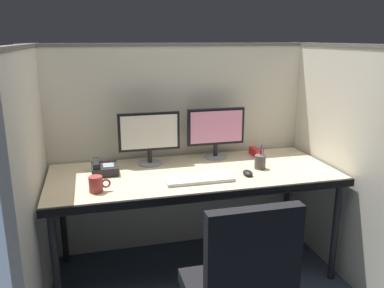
# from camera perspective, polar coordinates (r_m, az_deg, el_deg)

# --- Properties ---
(cubicle_partition_rear) EXTENTS (2.21, 0.06, 1.57)m
(cubicle_partition_rear) POSITION_cam_1_polar(r_m,az_deg,el_deg) (3.06, -1.84, -0.51)
(cubicle_partition_rear) COLOR beige
(cubicle_partition_rear) RESTS_ON ground
(cubicle_partition_left) EXTENTS (0.06, 1.41, 1.57)m
(cubicle_partition_left) POSITION_cam_1_polar(r_m,az_deg,el_deg) (2.50, -21.83, -5.23)
(cubicle_partition_left) COLOR beige
(cubicle_partition_left) RESTS_ON ground
(cubicle_partition_right) EXTENTS (0.06, 1.41, 1.57)m
(cubicle_partition_right) POSITION_cam_1_polar(r_m,az_deg,el_deg) (2.97, 19.73, -1.92)
(cubicle_partition_right) COLOR beige
(cubicle_partition_right) RESTS_ON ground
(desk) EXTENTS (1.90, 0.80, 0.74)m
(desk) POSITION_cam_1_polar(r_m,az_deg,el_deg) (2.67, 0.34, -5.10)
(desk) COLOR beige
(desk) RESTS_ON ground
(monitor_left) EXTENTS (0.43, 0.17, 0.37)m
(monitor_left) POSITION_cam_1_polar(r_m,az_deg,el_deg) (2.78, -6.17, 1.35)
(monitor_left) COLOR gray
(monitor_left) RESTS_ON desk
(monitor_right) EXTENTS (0.43, 0.17, 0.37)m
(monitor_right) POSITION_cam_1_polar(r_m,az_deg,el_deg) (2.93, 3.46, 2.09)
(monitor_right) COLOR gray
(monitor_right) RESTS_ON desk
(keyboard_main) EXTENTS (0.43, 0.15, 0.02)m
(keyboard_main) POSITION_cam_1_polar(r_m,az_deg,el_deg) (2.50, 1.06, -5.08)
(keyboard_main) COLOR silver
(keyboard_main) RESTS_ON desk
(computer_mouse) EXTENTS (0.06, 0.10, 0.04)m
(computer_mouse) POSITION_cam_1_polar(r_m,az_deg,el_deg) (2.62, 8.02, -4.14)
(computer_mouse) COLOR black
(computer_mouse) RESTS_ON desk
(pen_cup) EXTENTS (0.08, 0.08, 0.17)m
(pen_cup) POSITION_cam_1_polar(r_m,az_deg,el_deg) (2.75, 9.76, -2.54)
(pen_cup) COLOR #4C4742
(pen_cup) RESTS_ON desk
(coffee_mug) EXTENTS (0.13, 0.08, 0.09)m
(coffee_mug) POSITION_cam_1_polar(r_m,az_deg,el_deg) (2.38, -13.58, -5.64)
(coffee_mug) COLOR #993333
(coffee_mug) RESTS_ON desk
(desk_phone) EXTENTS (0.17, 0.19, 0.09)m
(desk_phone) POSITION_cam_1_polar(r_m,az_deg,el_deg) (2.69, -12.56, -3.46)
(desk_phone) COLOR black
(desk_phone) RESTS_ON desk
(red_stapler) EXTENTS (0.04, 0.15, 0.06)m
(red_stapler) POSITION_cam_1_polar(r_m,az_deg,el_deg) (3.05, 9.09, -1.16)
(red_stapler) COLOR red
(red_stapler) RESTS_ON desk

